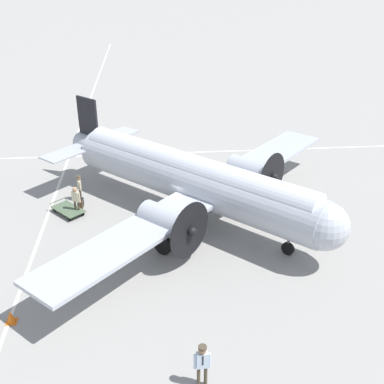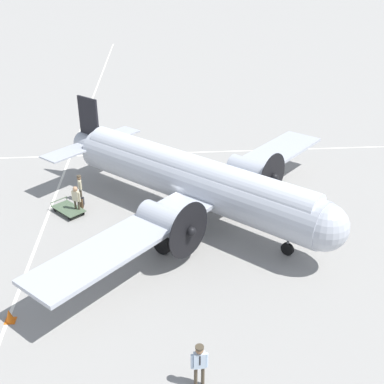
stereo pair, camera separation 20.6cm
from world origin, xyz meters
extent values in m
plane|color=gray|center=(0.00, 0.00, 0.00)|extent=(300.00, 300.00, 0.00)
cube|color=silver|center=(0.00, 8.68, 0.00)|extent=(120.00, 0.16, 0.01)
cube|color=silver|center=(10.21, 0.00, 0.00)|extent=(0.16, 120.00, 0.01)
cylinder|color=#ADB2BC|center=(0.00, 0.00, 2.38)|extent=(13.13, 13.69, 2.55)
cylinder|color=silver|center=(0.00, 0.00, 3.08)|extent=(12.03, 12.58, 1.79)
sphere|color=#ADB2BC|center=(-5.64, -5.97, 2.38)|extent=(2.42, 2.42, 2.42)
cylinder|color=#ADB2BC|center=(5.64, 5.97, 2.50)|extent=(3.22, 3.29, 1.40)
cube|color=black|center=(6.05, 6.41, 4.29)|extent=(1.34, 1.41, 2.93)
cube|color=#ADB2BC|center=(5.91, 6.26, 2.63)|extent=(6.56, 6.32, 0.10)
cube|color=#ADB2BC|center=(-0.83, -0.87, 2.06)|extent=(18.86, 18.02, 0.20)
cylinder|color=#ADB2BC|center=(1.88, -3.82, 2.08)|extent=(2.95, 3.00, 1.40)
cylinder|color=black|center=(0.82, -4.94, 2.08)|extent=(2.17, 2.05, 2.95)
sphere|color=black|center=(0.73, -5.04, 2.08)|extent=(0.49, 0.49, 0.49)
cylinder|color=#ADB2BC|center=(-3.92, 1.66, 2.08)|extent=(2.95, 3.00, 1.40)
cylinder|color=black|center=(-4.98, 0.54, 2.08)|extent=(2.17, 2.05, 2.95)
sphere|color=black|center=(-5.07, 0.44, 2.08)|extent=(0.49, 0.49, 0.49)
cylinder|color=#4C4C51|center=(2.08, -3.61, 1.03)|extent=(0.18, 0.18, 0.97)
cylinder|color=black|center=(2.08, -3.61, 0.55)|extent=(0.97, 1.01, 1.10)
cylinder|color=#4C4C51|center=(-3.73, 1.87, 1.03)|extent=(0.18, 0.18, 0.97)
cylinder|color=black|center=(-3.73, 1.87, 0.55)|extent=(0.97, 1.01, 1.10)
cylinder|color=#4C4C51|center=(-4.40, -4.66, 0.79)|extent=(0.14, 0.14, 0.88)
cylinder|color=black|center=(-4.40, -4.66, 0.35)|extent=(0.61, 0.63, 0.70)
cylinder|color=#473D2D|center=(-12.47, 0.59, 0.45)|extent=(0.13, 0.13, 0.90)
cylinder|color=#473D2D|center=(-12.48, 0.85, 0.45)|extent=(0.13, 0.13, 0.90)
cube|color=silver|center=(-12.48, 0.72, 1.23)|extent=(0.23, 0.44, 0.67)
sphere|color=#8C6647|center=(-12.48, 0.72, 1.72)|extent=(0.30, 0.30, 0.30)
cylinder|color=silver|center=(-12.46, 0.45, 1.20)|extent=(0.10, 0.10, 0.64)
cylinder|color=silver|center=(-12.49, 0.99, 1.20)|extent=(0.10, 0.10, 0.64)
cube|color=black|center=(-12.58, 0.72, 1.31)|extent=(0.01, 0.06, 0.43)
cylinder|color=#473D2D|center=(-12.48, 0.72, 1.85)|extent=(0.33, 0.33, 0.07)
cylinder|color=#473D2D|center=(2.87, 6.94, 0.40)|extent=(0.12, 0.12, 0.81)
cylinder|color=#473D2D|center=(2.65, 6.87, 0.40)|extent=(0.12, 0.12, 0.81)
cube|color=beige|center=(2.76, 6.91, 1.11)|extent=(0.43, 0.30, 0.61)
sphere|color=#8C6647|center=(2.76, 6.91, 1.55)|extent=(0.27, 0.27, 0.27)
cylinder|color=beige|center=(2.99, 6.98, 1.08)|extent=(0.09, 0.09, 0.58)
cylinder|color=beige|center=(2.53, 6.83, 1.08)|extent=(0.09, 0.09, 0.58)
cylinder|color=#473D2D|center=(2.76, 6.91, 1.66)|extent=(0.36, 0.36, 0.07)
cylinder|color=#473D2D|center=(0.99, 6.99, 0.44)|extent=(0.13, 0.13, 0.88)
cylinder|color=#473D2D|center=(0.86, 6.77, 0.44)|extent=(0.13, 0.13, 0.88)
cube|color=beige|center=(0.93, 6.88, 1.21)|extent=(0.38, 0.47, 0.66)
sphere|color=tan|center=(0.93, 6.88, 1.68)|extent=(0.29, 0.29, 0.29)
cylinder|color=beige|center=(1.05, 7.11, 1.17)|extent=(0.10, 0.10, 0.63)
cylinder|color=beige|center=(0.80, 6.65, 1.17)|extent=(0.10, 0.10, 0.63)
cube|color=#232328|center=(1.97, 6.71, 0.24)|extent=(0.43, 0.16, 0.49)
cube|color=black|center=(1.97, 6.71, 0.52)|extent=(0.15, 0.11, 0.02)
cube|color=#47331E|center=(1.60, 6.72, 0.28)|extent=(0.35, 0.15, 0.55)
cube|color=#312315|center=(1.60, 6.72, 0.58)|extent=(0.13, 0.11, 0.02)
cube|color=#4C6047|center=(1.03, 7.44, 0.30)|extent=(2.33, 2.26, 0.04)
cube|color=#4C6047|center=(1.78, 8.11, 0.54)|extent=(0.81, 0.90, 0.04)
cylinder|color=#4C6047|center=(2.15, 7.70, 0.43)|extent=(0.04, 0.04, 0.22)
cylinder|color=#4C6047|center=(1.41, 8.53, 0.43)|extent=(0.04, 0.04, 0.22)
cylinder|color=black|center=(0.76, 6.56, 0.14)|extent=(0.25, 0.23, 0.28)
cylinder|color=black|center=(0.13, 7.25, 0.14)|extent=(0.25, 0.23, 0.28)
cylinder|color=black|center=(1.93, 7.62, 0.14)|extent=(0.25, 0.23, 0.28)
cylinder|color=black|center=(1.30, 8.31, 0.14)|extent=(0.25, 0.23, 0.28)
cube|color=orange|center=(-8.44, 8.54, 0.01)|extent=(0.46, 0.46, 0.03)
cone|color=orange|center=(-8.44, 8.54, 0.30)|extent=(0.38, 0.38, 0.60)
camera|label=1|loc=(-25.01, 2.19, 14.35)|focal=45.00mm
camera|label=2|loc=(-25.03, 1.98, 14.35)|focal=45.00mm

